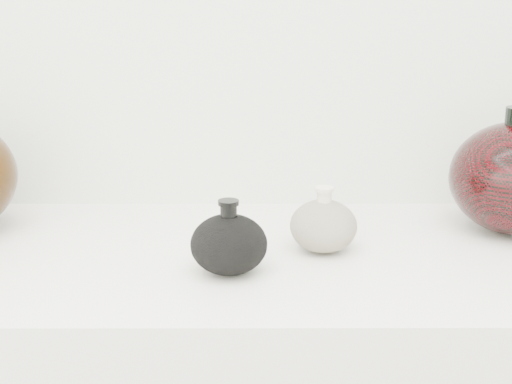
{
  "coord_description": "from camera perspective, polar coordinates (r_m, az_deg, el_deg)",
  "views": [
    {
      "loc": [
        0.01,
        -0.05,
        1.28
      ],
      "look_at": [
        0.01,
        0.92,
        1.0
      ],
      "focal_mm": 50.0,
      "sensor_mm": 36.0,
      "label": 1
    }
  ],
  "objects": [
    {
      "name": "black_gourd_vase",
      "position": [
        0.98,
        -2.18,
        -4.16
      ],
      "size": [
        0.11,
        0.11,
        0.1
      ],
      "color": "black",
      "rests_on": "display_counter"
    },
    {
      "name": "cream_gourd_vase",
      "position": [
        1.07,
        5.42,
        -2.67
      ],
      "size": [
        0.13,
        0.13,
        0.1
      ],
      "color": "#BDA995",
      "rests_on": "display_counter"
    }
  ]
}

